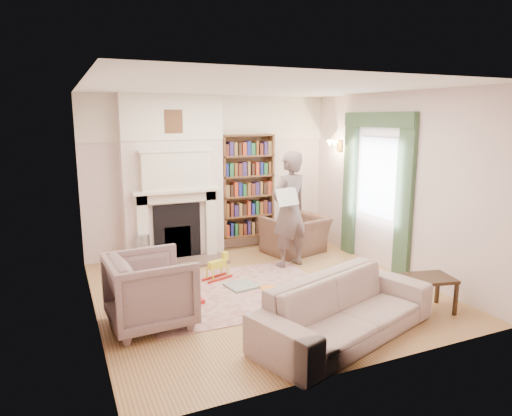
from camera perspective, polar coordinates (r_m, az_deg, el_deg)
name	(u,v)px	position (r m, az deg, el deg)	size (l,w,h in m)	color
floor	(263,290)	(6.59, 0.89, -10.26)	(4.50, 4.50, 0.00)	#95613B
ceiling	(264,87)	(6.14, 0.97, 14.85)	(4.50, 4.50, 0.00)	white
wall_back	(211,175)	(8.29, -5.61, 4.16)	(4.50, 4.50, 0.00)	silver
wall_front	(366,230)	(4.31, 13.55, -2.66)	(4.50, 4.50, 0.00)	silver
wall_left	(88,206)	(5.67, -20.21, 0.24)	(4.50, 4.50, 0.00)	silver
wall_right	(394,184)	(7.43, 16.92, 2.91)	(4.50, 4.50, 0.00)	silver
fireplace	(173,179)	(7.89, -10.33, 3.59)	(1.70, 0.58, 2.80)	silver
bookcase	(247,186)	(8.42, -1.09, 2.78)	(1.00, 0.24, 1.85)	brown
window	(377,178)	(7.72, 14.93, 3.69)	(0.02, 0.90, 1.30)	silver
curtain_left	(405,200)	(7.20, 18.07, 0.99)	(0.07, 0.32, 2.40)	#2D4730
curtain_right	(350,187)	(8.28, 11.64, 2.58)	(0.07, 0.32, 2.40)	#2D4730
pelmet	(378,120)	(7.63, 15.02, 10.62)	(0.09, 1.70, 0.24)	#2D4730
wall_sconce	(331,146)	(8.44, 9.30, 7.61)	(0.20, 0.24, 0.24)	gold
rug	(236,292)	(6.52, -2.53, -10.42)	(2.58, 1.99, 0.01)	beige
armchair_reading	(295,235)	(8.26, 4.94, -3.37)	(1.03, 0.90, 0.67)	#4B3228
armchair_left	(151,290)	(5.55, -13.05, -9.99)	(0.92, 0.95, 0.86)	gray
sofa	(345,309)	(5.27, 11.12, -12.25)	(2.27, 0.89, 0.66)	#BEB39D
man_reading	(289,210)	(7.40, 4.19, -0.20)	(0.69, 0.45, 1.90)	#5D4D4A
newspaper	(287,197)	(7.11, 3.91, 1.40)	(0.41, 0.02, 0.29)	beige
coffee_table	(424,294)	(6.23, 20.21, -10.05)	(0.70, 0.45, 0.45)	#352012
paraffin_heater	(143,251)	(7.71, -13.98, -5.20)	(0.24, 0.24, 0.55)	#9FA2A7
rocking_horse	(217,267)	(6.95, -4.89, -7.37)	(0.46, 0.18, 0.40)	gold
board_game	(242,286)	(6.68, -1.82, -9.69)	(0.40, 0.40, 0.03)	gold
game_box_lid	(193,302)	(6.17, -7.93, -11.53)	(0.28, 0.18, 0.05)	red
comic_annuals	(287,293)	(6.45, 3.89, -10.56)	(0.55, 0.74, 0.02)	red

